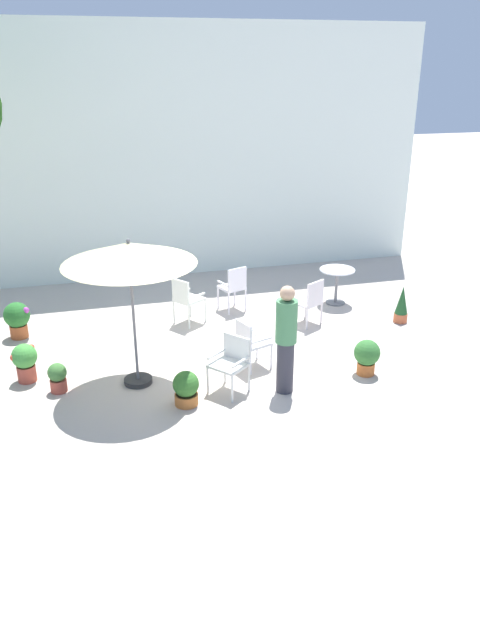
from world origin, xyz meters
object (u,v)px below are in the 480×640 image
at_px(patio_chair_0, 231,360).
at_px(potted_plant_3, 25,361).
at_px(potted_plant_0, 58,377).
at_px(standing_person, 286,338).
at_px(patio_chair_3, 234,285).
at_px(patio_umbrella_0, 129,255).
at_px(patio_chair_2, 250,341).
at_px(potted_plant_1, 17,318).
at_px(patio_chair_1, 310,300).
at_px(patio_chair_4, 186,298).
at_px(potted_plant_2, 186,388).
at_px(potted_plant_4, 402,305).
at_px(cafe_table_0, 337,280).
at_px(potted_plant_5, 367,356).

distance_m(patio_chair_0, potted_plant_3, 3.24).
xyz_separation_m(potted_plant_0, standing_person, (3.32, -0.87, 0.63)).
bearing_deg(standing_person, patio_chair_3, 88.78).
xyz_separation_m(patio_umbrella_0, patio_chair_2, (1.83, 0.05, -1.59)).
xyz_separation_m(patio_chair_2, potted_plant_1, (-3.73, 2.25, -0.11)).
bearing_deg(patio_chair_2, patio_chair_1, 42.18).
xyz_separation_m(potted_plant_1, potted_plant_3, (0.22, -1.77, -0.02)).
distance_m(patio_chair_4, potted_plant_2, 3.01).
distance_m(patio_chair_1, potted_plant_4, 1.78).
height_order(patio_umbrella_0, patio_chair_2, patio_umbrella_0).
height_order(patio_chair_1, potted_plant_2, patio_chair_1).
distance_m(patio_umbrella_0, patio_chair_4, 2.86).
bearing_deg(standing_person, potted_plant_1, 142.20).
xyz_separation_m(patio_umbrella_0, potted_plant_0, (-1.19, 0.05, -1.84)).
height_order(patio_chair_3, potted_plant_1, patio_chair_3).
xyz_separation_m(potted_plant_1, potted_plant_4, (7.05, -1.15, -0.03)).
relative_size(cafe_table_0, potted_plant_4, 1.02).
relative_size(patio_chair_1, standing_person, 0.52).
distance_m(patio_chair_2, potted_plant_2, 1.52).
relative_size(patio_chair_3, standing_person, 0.55).
relative_size(potted_plant_2, potted_plant_5, 0.90).
distance_m(patio_chair_0, potted_plant_4, 4.19).
bearing_deg(patio_chair_4, patio_chair_3, 21.77).
distance_m(patio_chair_0, standing_person, 0.88).
relative_size(potted_plant_3, standing_person, 0.37).
xyz_separation_m(patio_chair_3, potted_plant_2, (-1.59, -3.36, -0.28)).
xyz_separation_m(patio_umbrella_0, cafe_table_0, (4.34, 2.39, -1.57)).
relative_size(patio_chair_0, potted_plant_4, 1.19).
relative_size(potted_plant_0, potted_plant_2, 0.88).
bearing_deg(patio_chair_4, potted_plant_5, -48.93).
relative_size(patio_chair_3, potted_plant_4, 1.28).
height_order(cafe_table_0, patio_chair_1, patio_chair_1).
bearing_deg(standing_person, potted_plant_0, 165.29).
bearing_deg(patio_chair_4, potted_plant_2, -100.58).
bearing_deg(standing_person, potted_plant_3, 160.46).
height_order(patio_chair_2, standing_person, standing_person).
bearing_deg(patio_chair_0, potted_plant_4, 24.63).
distance_m(patio_chair_0, potted_plant_1, 4.35).
xyz_separation_m(patio_chair_3, standing_person, (-0.07, -3.36, 0.33)).
distance_m(patio_chair_4, standing_person, 3.11).
bearing_deg(potted_plant_0, patio_umbrella_0, -2.20).
relative_size(patio_chair_1, patio_chair_4, 0.97).
bearing_deg(patio_chair_4, patio_chair_2, -72.08).
bearing_deg(patio_chair_4, cafe_table_0, 5.02).
xyz_separation_m(patio_chair_2, potted_plant_3, (-3.51, 0.48, -0.14)).
relative_size(patio_umbrella_0, patio_chair_0, 2.69).
bearing_deg(potted_plant_2, patio_chair_2, 35.82).
height_order(patio_chair_4, potted_plant_4, patio_chair_4).
height_order(patio_chair_0, standing_person, standing_person).
relative_size(patio_chair_4, standing_person, 0.54).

